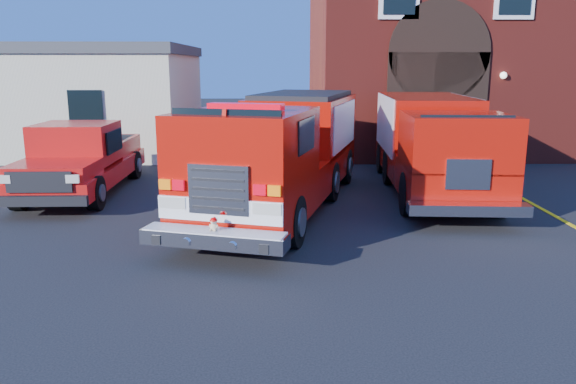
{
  "coord_description": "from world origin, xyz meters",
  "views": [
    {
      "loc": [
        -0.18,
        -11.19,
        3.58
      ],
      "look_at": [
        0.0,
        -1.2,
        1.3
      ],
      "focal_mm": 35.0,
      "sensor_mm": 36.0,
      "label": 1
    }
  ],
  "objects_px": {
    "fire_station": "(487,49)",
    "secondary_truck": "(433,141)",
    "side_building": "(70,98)",
    "pickup_truck": "(82,160)",
    "fire_engine": "(283,151)"
  },
  "relations": [
    {
      "from": "side_building",
      "to": "fire_engine",
      "type": "distance_m",
      "value": 13.59
    },
    {
      "from": "secondary_truck",
      "to": "fire_station",
      "type": "bearing_deg",
      "value": 63.05
    },
    {
      "from": "fire_engine",
      "to": "secondary_truck",
      "type": "xyz_separation_m",
      "value": [
        4.28,
        1.82,
        -0.02
      ]
    },
    {
      "from": "fire_engine",
      "to": "secondary_truck",
      "type": "relative_size",
      "value": 1.14
    },
    {
      "from": "fire_station",
      "to": "side_building",
      "type": "height_order",
      "value": "fire_station"
    },
    {
      "from": "fire_station",
      "to": "pickup_truck",
      "type": "height_order",
      "value": "fire_station"
    },
    {
      "from": "pickup_truck",
      "to": "secondary_truck",
      "type": "height_order",
      "value": "secondary_truck"
    },
    {
      "from": "pickup_truck",
      "to": "secondary_truck",
      "type": "relative_size",
      "value": 0.74
    },
    {
      "from": "fire_station",
      "to": "secondary_truck",
      "type": "xyz_separation_m",
      "value": [
        -4.77,
        -9.38,
        -2.81
      ]
    },
    {
      "from": "pickup_truck",
      "to": "fire_station",
      "type": "bearing_deg",
      "value": 32.62
    },
    {
      "from": "fire_station",
      "to": "side_building",
      "type": "xyz_separation_m",
      "value": [
        -17.99,
        -0.99,
        -2.05
      ]
    },
    {
      "from": "fire_engine",
      "to": "secondary_truck",
      "type": "height_order",
      "value": "fire_engine"
    },
    {
      "from": "side_building",
      "to": "pickup_truck",
      "type": "relative_size",
      "value": 1.66
    },
    {
      "from": "fire_station",
      "to": "secondary_truck",
      "type": "bearing_deg",
      "value": -116.95
    },
    {
      "from": "side_building",
      "to": "pickup_truck",
      "type": "height_order",
      "value": "side_building"
    }
  ]
}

